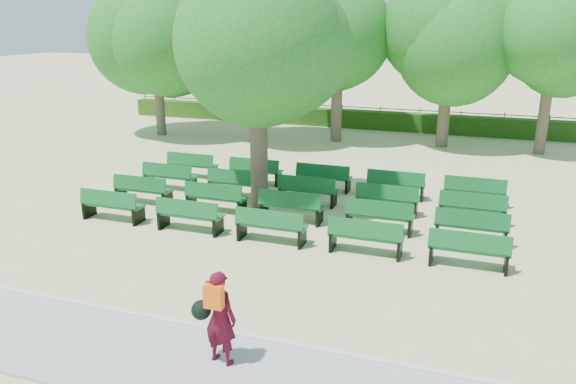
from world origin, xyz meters
name	(u,v)px	position (x,y,z in m)	size (l,w,h in m)	color
ground	(257,214)	(0.00, 0.00, 0.00)	(120.00, 120.00, 0.00)	#C6C083
paving	(97,348)	(0.00, -7.40, 0.03)	(30.00, 2.20, 0.06)	#A4A5A1
curb	(135,315)	(0.00, -6.25, 0.05)	(30.00, 0.12, 0.10)	silver
hedge	(359,119)	(0.00, 14.00, 0.45)	(26.00, 0.70, 0.90)	#254D14
fence	(360,126)	(0.00, 14.40, 0.00)	(26.00, 0.10, 1.02)	black
tree_line	(340,144)	(0.00, 10.00, 0.00)	(21.80, 6.80, 7.04)	#207322
bench_array	(301,209)	(1.17, 0.55, 0.09)	(1.84, 0.69, 1.14)	#105E26
tree_among	(258,67)	(-0.20, 0.69, 4.16)	(4.70, 4.70, 6.30)	brown
person	(218,316)	(2.21, -7.10, 0.90)	(0.80, 0.51, 1.63)	#470A1A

